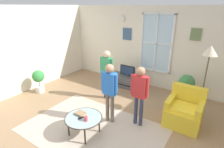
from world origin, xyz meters
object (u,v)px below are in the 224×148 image
Objects in this scene: television at (127,70)px; remote_near_books at (81,118)px; cup at (86,119)px; potted_plant_by_window at (186,84)px; coffee_table at (84,118)px; tv_stand at (127,81)px; person_green_shirt at (107,69)px; armchair at (184,111)px; person_blue_shirt at (110,87)px; floor_lamp at (209,58)px; potted_plant_corner at (39,79)px; person_red_shirt at (140,90)px; book_stack at (80,113)px.

television is 2.70m from remote_near_books.
potted_plant_by_window is (1.32, 2.77, 0.08)m from cup.
coffee_table is at bearing -117.96° from potted_plant_by_window.
tv_stand is 0.80× the size of person_green_shirt.
tv_stand is at bearing 84.35° from person_green_shirt.
armchair is at bearing 46.01° from cup.
coffee_table is 0.56× the size of person_blue_shirt.
floor_lamp is (0.48, -0.63, 0.97)m from potted_plant_by_window.
television reaches higher than potted_plant_corner.
person_blue_shirt is (0.62, -1.94, 0.69)m from tv_stand.
cup is 0.07× the size of person_green_shirt.
cup is 0.14× the size of potted_plant_corner.
person_green_shirt reaches higher than potted_plant_by_window.
person_red_shirt is at bearing 55.18° from cup.
floor_lamp is (1.73, 1.40, 0.60)m from person_blue_shirt.
person_blue_shirt is (-1.48, -0.87, 0.57)m from armchair.
person_blue_shirt is at bearing -157.47° from person_red_shirt.
potted_plant_by_window is (1.96, 1.11, -0.37)m from person_green_shirt.
potted_plant_corner is (-2.39, 0.67, 0.02)m from book_stack.
floor_lamp reaches higher than armchair.
potted_plant_by_window reaches higher than coffee_table.
potted_plant_corner is (-2.10, -1.90, -0.14)m from television.
person_red_shirt is at bearing 49.99° from remote_near_books.
person_green_shirt is 0.81× the size of floor_lamp.
book_stack is 3.09m from floor_lamp.
person_red_shirt is at bearing -134.18° from floor_lamp.
potted_plant_corner is (-3.96, -1.99, -0.08)m from potted_plant_by_window.
potted_plant_by_window is (1.46, 2.76, 0.12)m from remote_near_books.
person_green_shirt is (-2.20, 0.04, 0.58)m from armchair.
potted_plant_corner is at bearing 164.31° from book_stack.
book_stack is at bearing -136.68° from person_red_shirt.
person_blue_shirt is 1.01× the size of person_red_shirt.
television is 1.07m from person_green_shirt.
potted_plant_corner is at bearing -168.73° from armchair.
television is 0.29× the size of floor_lamp.
television is 2.73m from cup.
television is at bearing 96.37° from book_stack.
person_blue_shirt is at bearing -121.56° from potted_plant_by_window.
tv_stand is at bearing 98.65° from remote_near_books.
armchair reaches higher than remote_near_books.
cup reaches higher than remote_near_books.
coffee_table is at bearing -132.66° from floor_lamp.
tv_stand is 2.84m from potted_plant_corner.
television is (0.00, -0.00, 0.39)m from tv_stand.
tv_stand is 2.71m from remote_near_books.
person_red_shirt reaches higher than potted_plant_by_window.
potted_plant_corner is 0.41× the size of floor_lamp.
armchair is 0.49× the size of floor_lamp.
coffee_table is 0.06m from remote_near_books.
television is at bearing -177.17° from potted_plant_by_window.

